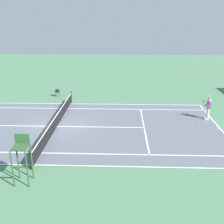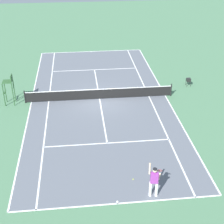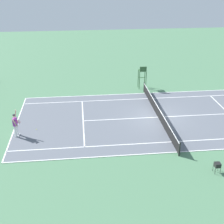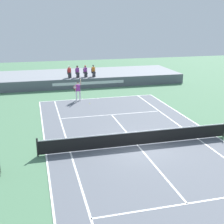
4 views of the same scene
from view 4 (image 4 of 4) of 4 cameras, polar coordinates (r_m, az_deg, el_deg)
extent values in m
plane|color=#4C7A56|center=(19.09, 4.72, -6.19)|extent=(80.00, 80.00, 0.00)
cube|color=slate|center=(19.09, 4.72, -6.16)|extent=(10.98, 23.78, 0.02)
cube|color=white|center=(29.98, -2.68, 2.56)|extent=(10.98, 0.10, 0.01)
cube|color=white|center=(18.16, -12.04, -7.71)|extent=(0.10, 23.78, 0.01)
cube|color=white|center=(21.42, 18.79, -4.38)|extent=(0.10, 23.78, 0.01)
cube|color=white|center=(18.24, -7.68, -7.36)|extent=(0.10, 23.78, 0.01)
cube|color=white|center=(20.72, 15.57, -4.80)|extent=(0.10, 23.78, 0.01)
cube|color=white|center=(24.83, -0.08, -0.50)|extent=(8.22, 0.10, 0.01)
cube|color=white|center=(13.90, 13.67, -16.09)|extent=(8.22, 0.10, 0.01)
cube|color=white|center=(19.08, 4.72, -6.12)|extent=(0.10, 12.80, 0.01)
cube|color=white|center=(29.88, -2.64, 2.52)|extent=(0.10, 0.20, 0.01)
cylinder|color=black|center=(17.95, -13.58, -6.33)|extent=(0.10, 0.10, 1.07)
cylinder|color=black|center=(21.49, 19.93, -2.97)|extent=(0.10, 0.10, 1.07)
cube|color=black|center=(18.91, 4.76, -4.85)|extent=(11.78, 0.02, 0.84)
cube|color=white|center=(18.75, 4.79, -3.66)|extent=(11.78, 0.03, 0.06)
cube|color=#565B66|center=(34.33, -4.31, 5.29)|extent=(22.64, 0.24, 1.10)
cube|color=silver|center=(34.20, -4.27, 5.34)|extent=(7.92, 0.01, 0.32)
cube|color=gray|center=(37.95, -5.32, 6.40)|extent=(22.64, 7.24, 1.10)
cube|color=#474C56|center=(34.88, -7.85, 6.97)|extent=(0.44, 0.44, 0.06)
cube|color=#474C56|center=(35.03, -7.90, 7.43)|extent=(0.44, 0.06, 0.44)
cylinder|color=#4C4C51|center=(34.79, -7.51, 6.59)|extent=(0.04, 0.04, 0.38)
cylinder|color=#4C4C51|center=(34.75, -8.09, 6.56)|extent=(0.04, 0.04, 0.38)
cube|color=#2D2D33|center=(34.77, -7.83, 7.08)|extent=(0.34, 0.44, 0.16)
cube|color=#2D2D33|center=(34.62, -7.77, 6.58)|extent=(0.30, 0.14, 0.44)
cube|color=red|center=(34.88, -7.88, 7.59)|extent=(0.36, 0.22, 0.52)
sphere|color=beige|center=(34.82, -7.91, 8.19)|extent=(0.20, 0.20, 0.20)
cylinder|color=white|center=(34.81, -7.91, 8.34)|extent=(0.19, 0.19, 0.05)
cube|color=#474C56|center=(34.99, -6.36, 7.06)|extent=(0.44, 0.44, 0.06)
cube|color=#474C56|center=(35.15, -6.43, 7.52)|extent=(0.44, 0.06, 0.44)
cylinder|color=#4C4C51|center=(34.91, -6.03, 6.68)|extent=(0.04, 0.04, 0.38)
cylinder|color=#4C4C51|center=(34.86, -6.60, 6.65)|extent=(0.04, 0.04, 0.38)
cube|color=#2D2D33|center=(34.88, -6.34, 7.16)|extent=(0.34, 0.44, 0.16)
cube|color=#2D2D33|center=(34.73, -6.28, 6.67)|extent=(0.30, 0.14, 0.44)
cube|color=purple|center=(34.99, -6.40, 7.67)|extent=(0.36, 0.22, 0.52)
sphere|color=brown|center=(34.93, -6.42, 8.27)|extent=(0.20, 0.20, 0.20)
cylinder|color=black|center=(34.92, -6.42, 8.42)|extent=(0.19, 0.19, 0.05)
cube|color=#474C56|center=(35.13, -4.91, 7.14)|extent=(0.44, 0.44, 0.06)
cube|color=#474C56|center=(35.28, -4.97, 7.59)|extent=(0.44, 0.06, 0.44)
cylinder|color=#4C4C51|center=(35.05, -4.57, 6.76)|extent=(0.04, 0.04, 0.38)
cylinder|color=#4C4C51|center=(34.99, -5.14, 6.73)|extent=(0.04, 0.04, 0.38)
cube|color=#2D2D33|center=(35.02, -4.88, 7.24)|extent=(0.34, 0.44, 0.16)
cube|color=#2D2D33|center=(34.87, -4.82, 6.75)|extent=(0.30, 0.14, 0.44)
cube|color=purple|center=(35.12, -4.94, 7.75)|extent=(0.36, 0.22, 0.52)
sphere|color=#A37556|center=(35.07, -4.96, 8.35)|extent=(0.20, 0.20, 0.20)
cylinder|color=red|center=(35.05, -4.96, 8.49)|extent=(0.19, 0.19, 0.05)
cube|color=#474C56|center=(35.29, -3.43, 7.22)|extent=(0.44, 0.44, 0.06)
cube|color=#474C56|center=(35.44, -3.50, 7.67)|extent=(0.44, 0.06, 0.44)
cylinder|color=#4C4C51|center=(35.22, -3.09, 6.84)|extent=(0.04, 0.04, 0.38)
cylinder|color=#4C4C51|center=(35.15, -3.66, 6.81)|extent=(0.04, 0.04, 0.38)
cube|color=#2D2D33|center=(35.18, -3.40, 7.32)|extent=(0.34, 0.44, 0.16)
cube|color=#2D2D33|center=(35.03, -3.33, 6.83)|extent=(0.30, 0.14, 0.44)
cube|color=orange|center=(35.29, -3.46, 7.83)|extent=(0.36, 0.22, 0.52)
sphere|color=tan|center=(35.23, -3.47, 8.42)|extent=(0.20, 0.20, 0.20)
cylinder|color=black|center=(35.21, -3.47, 8.56)|extent=(0.19, 0.19, 0.05)
cylinder|color=white|center=(29.18, -5.92, 2.97)|extent=(0.15, 0.15, 0.92)
cylinder|color=white|center=(29.19, -6.55, 2.96)|extent=(0.15, 0.15, 0.92)
cube|color=white|center=(29.23, -5.90, 2.17)|extent=(0.16, 0.30, 0.10)
cube|color=white|center=(29.23, -6.53, 2.15)|extent=(0.16, 0.30, 0.10)
cube|color=purple|center=(29.01, -6.29, 4.42)|extent=(0.43, 0.30, 0.60)
sphere|color=beige|center=(28.91, -6.32, 5.33)|extent=(0.22, 0.22, 0.22)
cylinder|color=black|center=(28.90, -6.32, 5.50)|extent=(0.21, 0.21, 0.06)
cylinder|color=beige|center=(28.86, -5.80, 5.51)|extent=(0.12, 0.22, 0.61)
cylinder|color=beige|center=(28.92, -6.81, 4.40)|extent=(0.14, 0.34, 0.56)
cylinder|color=black|center=(28.83, -6.88, 4.09)|extent=(0.07, 0.19, 0.25)
torus|color=red|center=(28.60, -6.85, 4.52)|extent=(0.33, 0.24, 0.26)
cylinder|color=silver|center=(28.60, -6.85, 4.52)|extent=(0.29, 0.20, 0.22)
sphere|color=#D1E533|center=(28.10, -4.13, 1.57)|extent=(0.07, 0.07, 0.07)
cylinder|color=black|center=(16.42, -19.97, -10.48)|extent=(0.02, 0.02, 0.42)
cylinder|color=black|center=(16.72, -19.88, -9.95)|extent=(0.02, 0.02, 0.42)
camera|label=1|loc=(32.18, 35.50, 14.35)|focal=43.38mm
camera|label=2|loc=(42.08, -4.36, 23.80)|focal=54.15mm
camera|label=3|loc=(29.03, -54.47, 18.89)|focal=49.27mm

